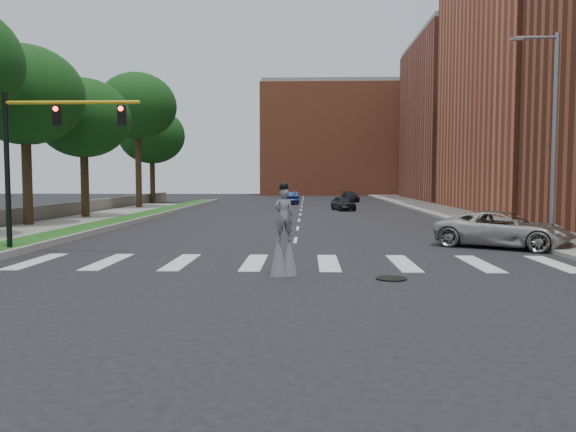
% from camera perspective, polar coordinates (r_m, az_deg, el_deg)
% --- Properties ---
extents(ground_plane, '(160.00, 160.00, 0.00)m').
position_cam_1_polar(ground_plane, '(18.50, 0.25, -5.26)').
color(ground_plane, black).
rests_on(ground_plane, ground).
extents(grass_median, '(2.00, 60.00, 0.25)m').
position_cam_1_polar(grass_median, '(40.20, -15.48, -0.21)').
color(grass_median, '#1B4F16').
rests_on(grass_median, ground).
extents(median_curb, '(0.20, 60.00, 0.28)m').
position_cam_1_polar(median_curb, '(39.90, -14.05, -0.20)').
color(median_curb, gray).
rests_on(median_curb, ground).
extents(sidewalk_left, '(4.00, 60.00, 0.18)m').
position_cam_1_polar(sidewalk_left, '(32.14, -25.98, -1.56)').
color(sidewalk_left, gray).
rests_on(sidewalk_left, ground).
extents(sidewalk_right, '(5.00, 90.00, 0.18)m').
position_cam_1_polar(sidewalk_right, '(44.97, 17.37, 0.14)').
color(sidewalk_right, gray).
rests_on(sidewalk_right, ground).
extents(stone_wall, '(0.50, 56.00, 1.10)m').
position_cam_1_polar(stone_wall, '(43.97, -21.56, 0.56)').
color(stone_wall, '#605B52').
rests_on(stone_wall, ground).
extents(manhole, '(0.90, 0.90, 0.04)m').
position_cam_1_polar(manhole, '(16.70, 10.45, -6.27)').
color(manhole, black).
rests_on(manhole, ground).
extents(building_mid, '(16.00, 22.00, 24.00)m').
position_cam_1_polar(building_mid, '(53.57, 26.28, 13.29)').
color(building_mid, '#BA5B3A').
rests_on(building_mid, ground).
extents(building_far, '(16.00, 22.00, 20.00)m').
position_cam_1_polar(building_far, '(75.70, 18.65, 9.12)').
color(building_far, '#954B37').
rests_on(building_far, ground).
extents(building_backdrop, '(26.00, 14.00, 18.00)m').
position_cam_1_polar(building_backdrop, '(96.59, 5.23, 7.56)').
color(building_backdrop, '#BA5B3A').
rests_on(building_backdrop, ground).
extents(streetlight, '(2.05, 0.20, 9.00)m').
position_cam_1_polar(streetlight, '(26.44, 25.26, 7.78)').
color(streetlight, slate).
rests_on(streetlight, ground).
extents(traffic_signal, '(5.30, 0.23, 6.20)m').
position_cam_1_polar(traffic_signal, '(23.65, -24.09, 6.50)').
color(traffic_signal, black).
rests_on(traffic_signal, ground).
extents(stilt_performer, '(0.83, 0.60, 2.82)m').
position_cam_1_polar(stilt_performer, '(16.87, -0.45, -2.49)').
color(stilt_performer, black).
rests_on(stilt_performer, ground).
extents(suv_crossing, '(6.04, 5.01, 1.53)m').
position_cam_1_polar(suv_crossing, '(25.32, 21.00, -1.27)').
color(suv_crossing, '#AFADA5').
rests_on(suv_crossing, ground).
extents(car_near, '(2.34, 3.98, 1.27)m').
position_cam_1_polar(car_near, '(50.06, 5.63, 1.30)').
color(car_near, black).
rests_on(car_near, ground).
extents(car_mid, '(2.12, 4.26, 1.34)m').
position_cam_1_polar(car_mid, '(61.53, 0.21, 1.85)').
color(car_mid, navy).
rests_on(car_mid, ground).
extents(car_far, '(2.10, 4.38, 1.23)m').
position_cam_1_polar(car_far, '(67.35, 6.33, 1.97)').
color(car_far, black).
rests_on(car_far, ground).
extents(tree_2, '(6.79, 6.79, 10.61)m').
position_cam_1_polar(tree_2, '(36.61, -25.20, 11.02)').
color(tree_2, black).
rests_on(tree_2, ground).
extents(tree_3, '(6.47, 6.47, 9.83)m').
position_cam_1_polar(tree_3, '(42.14, -20.09, 9.30)').
color(tree_3, black).
rests_on(tree_3, ground).
extents(tree_4, '(7.09, 7.09, 12.43)m').
position_cam_1_polar(tree_4, '(53.73, -15.06, 10.70)').
color(tree_4, black).
rests_on(tree_4, ground).
extents(tree_5, '(7.17, 7.17, 10.52)m').
position_cam_1_polar(tree_5, '(63.49, -13.67, 7.92)').
color(tree_5, black).
rests_on(tree_5, ground).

